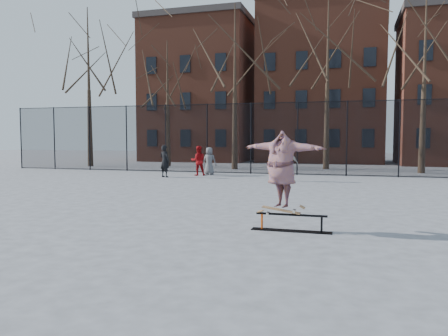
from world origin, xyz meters
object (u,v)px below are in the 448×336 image
(skater, at_px, (281,170))
(bystander_grey, at_px, (209,161))
(bystander_white, at_px, (288,164))
(skate_rail, at_px, (291,224))
(skateboard, at_px, (281,211))
(bystander_red, at_px, (198,161))
(bystander_black, at_px, (165,161))

(skater, relative_size, bystander_grey, 1.35)
(bystander_white, bearing_deg, bystander_grey, -28.29)
(skate_rail, height_order, skateboard, skateboard)
(skater, relative_size, bystander_white, 1.26)
(skate_rail, bearing_deg, bystander_white, 98.25)
(skater, distance_m, bystander_white, 11.12)
(bystander_grey, relative_size, bystander_white, 0.94)
(skater, xyz_separation_m, bystander_red, (-6.43, 12.67, -0.53))
(skate_rail, height_order, skater, skater)
(skate_rail, height_order, bystander_white, bystander_white)
(bystander_grey, distance_m, bystander_black, 2.68)
(skate_rail, xyz_separation_m, skater, (-0.22, 0.00, 1.18))
(bystander_white, bearing_deg, skateboard, 95.03)
(skater, bearing_deg, bystander_grey, 138.60)
(skate_rail, xyz_separation_m, bystander_black, (-8.00, 11.29, 0.68))
(skate_rail, xyz_separation_m, bystander_white, (-1.60, 11.02, 0.66))
(bystander_black, relative_size, bystander_white, 1.02)
(skate_rail, bearing_deg, skater, 180.00)
(bystander_white, bearing_deg, bystander_red, -20.15)
(skater, relative_size, bystander_red, 1.29)
(skateboard, xyz_separation_m, bystander_white, (-1.37, 11.02, 0.37))
(skateboard, bearing_deg, bystander_grey, 114.32)
(skate_rail, height_order, bystander_grey, bystander_grey)
(skateboard, distance_m, bystander_red, 14.21)
(skateboard, height_order, bystander_white, bystander_white)
(bystander_red, bearing_deg, skate_rail, 93.59)
(bystander_black, bearing_deg, bystander_grey, -109.88)
(skate_rail, height_order, bystander_red, bystander_red)
(skateboard, xyz_separation_m, bystander_red, (-6.43, 12.67, 0.36))
(skateboard, height_order, bystander_grey, bystander_grey)
(skateboard, xyz_separation_m, skater, (0.00, 0.00, 0.89))
(bystander_red, xyz_separation_m, bystander_white, (5.05, -1.65, 0.02))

